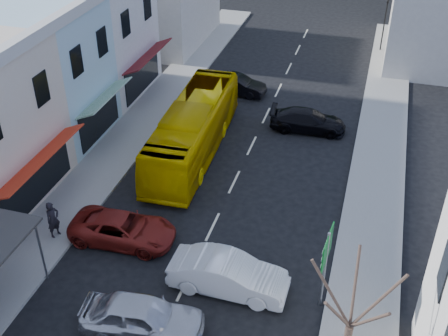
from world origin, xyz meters
The scene contains 15 objects.
ground centered at (0.00, 0.00, 0.00)m, with size 120.00×120.00×0.00m, color black.
sidewalk_left centered at (-7.50, 10.00, 0.07)m, with size 3.00×52.00×0.15m, color gray.
sidewalk_right centered at (7.50, 10.00, 0.07)m, with size 3.00×52.00×0.15m, color gray.
distant_block_left centered at (-12.00, 27.00, 3.00)m, with size 8.00×10.00×6.00m, color #B7B2A8.
distant_block_right centered at (11.00, 30.00, 3.50)m, with size 8.00×12.00×7.00m, color #B7B2A8.
bus centered at (-3.10, 10.26, 1.55)m, with size 2.50×11.60×3.10m, color #DCB200.
car_silver centered at (-0.70, -2.94, 0.70)m, with size 1.80×4.40×1.40m, color silver.
car_white centered at (1.89, 0.20, 0.70)m, with size 1.80×4.40×1.40m, color white.
car_red centered at (-3.75, 1.86, 0.70)m, with size 1.90×4.60×1.40m, color maroon.
car_black_near centered at (2.92, 14.83, 0.70)m, with size 1.84×4.50×1.40m, color black.
car_black_far centered at (-2.74, 18.65, 0.70)m, with size 1.80×4.40×1.40m, color black.
pedestrian_left centered at (-6.96, 1.14, 1.00)m, with size 0.60×0.40×1.70m, color black.
direction_sign centered at (5.80, 0.39, 1.95)m, with size 0.35×1.77×3.91m, color #09561C, non-canonical shape.
street_tree centered at (7.00, -3.63, 3.56)m, with size 2.46×2.46×7.11m, color #3C2D26, non-canonical shape.
traffic_signal centered at (6.60, 29.59, 2.26)m, with size 0.57×0.96×4.53m, color black, non-canonical shape.
Camera 1 is at (6.53, -16.38, 17.72)m, focal length 45.00 mm.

